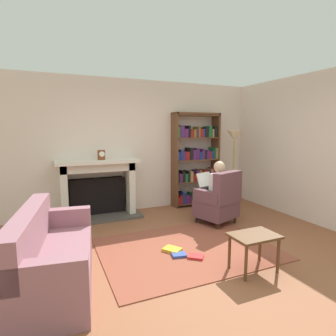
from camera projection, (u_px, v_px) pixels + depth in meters
The scene contains 13 objects.
ground at pixel (197, 258), 3.68m from camera, with size 14.00×14.00×0.00m, color brown.
back_wall at pixel (138, 146), 5.80m from camera, with size 5.60×0.10×2.70m, color silver.
side_wall_right at pixel (281, 146), 5.68m from camera, with size 0.10×5.20×2.70m, color silver.
area_rug at pixel (187, 249), 3.95m from camera, with size 2.40×1.80×0.01m, color brown.
fireplace at pixel (98, 187), 5.33m from camera, with size 1.56×0.64×1.13m.
mantel_clock at pixel (101, 155), 5.17m from camera, with size 0.14×0.14×0.18m.
bookshelf at pixel (196, 161), 6.16m from camera, with size 1.07×0.32×2.05m.
armchair_reading at pixel (219, 201), 4.96m from camera, with size 0.81×0.80×0.97m.
seated_reader at pixel (214, 189), 5.01m from camera, with size 0.48×0.59×1.14m.
sofa_floral at pixel (51, 257), 3.01m from camera, with size 0.96×1.79×0.85m.
side_table at pixel (254, 240), 3.30m from camera, with size 0.56×0.39×0.46m.
scattered_books at pixel (180, 253), 3.77m from camera, with size 0.47×0.58×0.04m.
floor_lamp at pixel (234, 143), 5.84m from camera, with size 0.32×0.32×1.67m.
Camera 1 is at (-1.75, -3.03, 1.70)m, focal length 29.56 mm.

